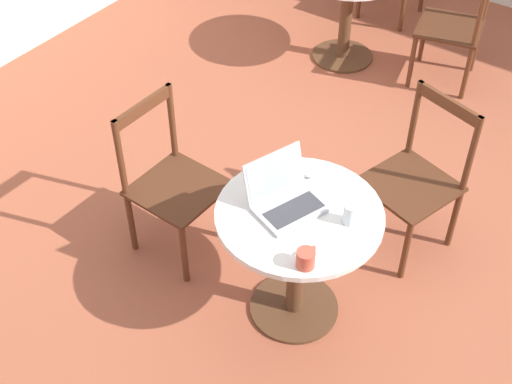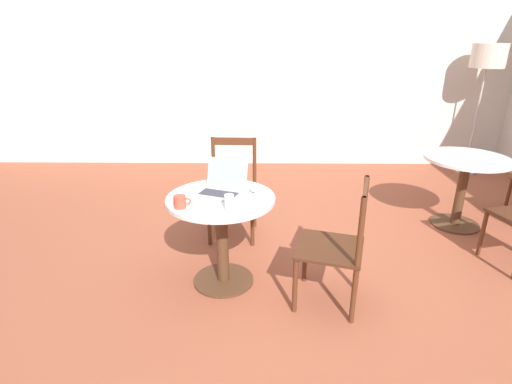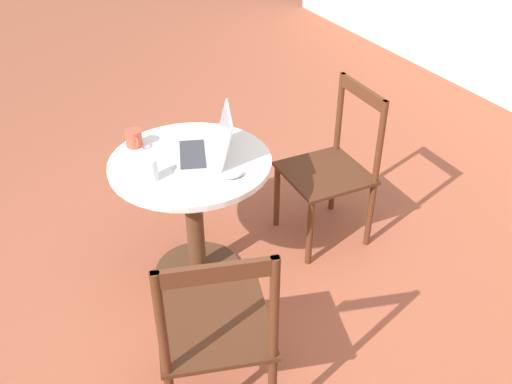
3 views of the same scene
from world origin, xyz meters
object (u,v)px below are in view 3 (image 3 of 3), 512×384
mouse (233,174)px  chair_near_right (216,330)px  cafe_table_near (192,192)px  laptop (205,148)px  mug (134,138)px  drinking_glass (151,169)px  chair_near_back (332,169)px

mouse → chair_near_right: bearing=-31.8°
cafe_table_near → laptop: bearing=86.5°
laptop → mug: 0.38m
laptop → drinking_glass: 0.31m
chair_near_back → laptop: laptop is taller
mouse → drinking_glass: drinking_glass is taller
chair_near_right → mouse: size_ratio=9.25×
chair_near_back → drinking_glass: bearing=-87.2°
cafe_table_near → drinking_glass: (0.08, -0.22, 0.24)m
mug → chair_near_back: bearing=74.5°
chair_near_back → mug: chair_near_back is taller
chair_near_back → laptop: 0.82m
cafe_table_near → drinking_glass: 0.34m
cafe_table_near → chair_near_right: bearing=-16.4°
cafe_table_near → mug: mug is taller
laptop → chair_near_right: bearing=-21.6°
drinking_glass → mouse: bearing=65.0°
cafe_table_near → drinking_glass: bearing=-70.2°
mouse → drinking_glass: (-0.16, -0.34, 0.04)m
chair_near_right → drinking_glass: chair_near_right is taller
mouse → laptop: bearing=-170.7°
cafe_table_near → chair_near_right: chair_near_right is taller
chair_near_back → mouse: (0.21, -0.72, 0.29)m
chair_near_back → mouse: size_ratio=9.25×
cafe_table_near → laptop: (0.01, 0.08, 0.24)m
mug → drinking_glass: bearing=-4.2°
chair_near_right → laptop: (-0.82, 0.33, 0.32)m
mouse → chair_near_back: bearing=106.4°
laptop → drinking_glass: (0.07, -0.30, 0.01)m
chair_near_back → mouse: 0.80m
mug → drinking_glass: size_ratio=1.14×
chair_near_back → cafe_table_near: bearing=-92.0°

